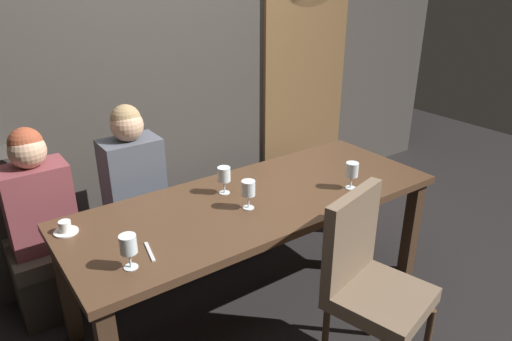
% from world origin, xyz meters
% --- Properties ---
extents(ground, '(9.00, 9.00, 0.00)m').
position_xyz_m(ground, '(0.00, 0.00, 0.00)').
color(ground, black).
extents(back_wall_tiled, '(6.00, 0.12, 3.00)m').
position_xyz_m(back_wall_tiled, '(0.00, 1.22, 1.50)').
color(back_wall_tiled, '#423D38').
rests_on(back_wall_tiled, ground).
extents(arched_door, '(0.90, 0.05, 2.55)m').
position_xyz_m(arched_door, '(1.35, 1.15, 1.36)').
color(arched_door, brown).
rests_on(arched_door, ground).
extents(dining_table, '(2.20, 0.84, 0.74)m').
position_xyz_m(dining_table, '(0.00, 0.00, 0.65)').
color(dining_table, '#412B1C').
rests_on(dining_table, ground).
extents(banquette_bench, '(2.50, 0.44, 0.45)m').
position_xyz_m(banquette_bench, '(0.00, 0.70, 0.23)').
color(banquette_bench, '#312A23').
rests_on(banquette_bench, ground).
extents(chair_near_side, '(0.53, 0.53, 0.98)m').
position_xyz_m(chair_near_side, '(0.17, -0.72, 0.56)').
color(chair_near_side, '#4C3321').
rests_on(chair_near_side, ground).
extents(diner_redhead, '(0.36, 0.24, 0.73)m').
position_xyz_m(diner_redhead, '(-1.04, 0.69, 0.79)').
color(diner_redhead, brown).
rests_on(diner_redhead, banquette_bench).
extents(diner_bearded, '(0.36, 0.24, 0.76)m').
position_xyz_m(diner_bearded, '(-0.47, 0.70, 0.81)').
color(diner_bearded, '#4C515B').
rests_on(diner_bearded, banquette_bench).
extents(wine_glass_end_left, '(0.08, 0.08, 0.16)m').
position_xyz_m(wine_glass_end_left, '(0.54, -0.22, 0.85)').
color(wine_glass_end_left, silver).
rests_on(wine_glass_end_left, dining_table).
extents(wine_glass_end_right, '(0.08, 0.08, 0.16)m').
position_xyz_m(wine_glass_end_right, '(-0.12, 0.16, 0.86)').
color(wine_glass_end_right, silver).
rests_on(wine_glass_end_right, dining_table).
extents(wine_glass_far_left, '(0.08, 0.08, 0.16)m').
position_xyz_m(wine_glass_far_left, '(-0.11, -0.08, 0.85)').
color(wine_glass_far_left, silver).
rests_on(wine_glass_far_left, dining_table).
extents(wine_glass_near_right, '(0.08, 0.08, 0.16)m').
position_xyz_m(wine_glass_near_right, '(-0.85, -0.23, 0.85)').
color(wine_glass_near_right, silver).
rests_on(wine_glass_near_right, dining_table).
extents(espresso_cup, '(0.12, 0.12, 0.06)m').
position_xyz_m(espresso_cup, '(-1.00, 0.24, 0.77)').
color(espresso_cup, white).
rests_on(espresso_cup, dining_table).
extents(fork_on_table, '(0.05, 0.17, 0.01)m').
position_xyz_m(fork_on_table, '(-0.73, -0.17, 0.74)').
color(fork_on_table, silver).
rests_on(fork_on_table, dining_table).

